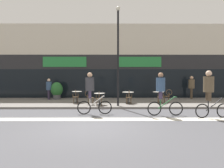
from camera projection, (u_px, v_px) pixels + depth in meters
ground_plane at (92, 127)px, 8.29m from camera, size 120.00×120.00×0.00m
sidewalk_slab at (101, 102)px, 15.53m from camera, size 40.00×5.50×0.12m
storefront_facade at (103, 63)px, 20.14m from camera, size 40.00×4.06×6.29m
bike_lane_stripe at (95, 119)px, 9.72m from camera, size 36.00×0.70×0.01m
bistro_table_0 at (77, 95)px, 14.94m from camera, size 0.69×0.69×0.77m
bistro_table_1 at (99, 96)px, 13.80m from camera, size 0.69×0.69×0.73m
bistro_table_2 at (128, 95)px, 14.71m from camera, size 0.78×0.78×0.74m
bistro_table_3 at (159, 95)px, 14.92m from camera, size 0.73×0.73×0.74m
cafe_chair_0_near at (76, 96)px, 14.31m from camera, size 0.45×0.60×0.90m
cafe_chair_1_near at (99, 98)px, 13.17m from camera, size 0.43×0.59×0.90m
cafe_chair_1_side at (90, 97)px, 13.80m from camera, size 0.59×0.44×0.90m
cafe_chair_2_near at (129, 96)px, 14.08m from camera, size 0.43×0.59×0.90m
cafe_chair_3_near at (161, 96)px, 14.30m from camera, size 0.42×0.58×0.90m
cafe_chair_3_side at (168, 95)px, 14.92m from camera, size 0.60×0.45×0.90m
planter_pot at (57, 90)px, 17.15m from camera, size 0.94×0.94×1.34m
lamp_post at (118, 50)px, 13.19m from camera, size 0.26×0.26×6.00m
cyclist_0 at (91, 90)px, 10.95m from camera, size 1.75×0.53×2.11m
cyclist_1 at (209, 90)px, 10.00m from camera, size 1.70×0.56×2.18m
cyclist_2 at (162, 91)px, 10.61m from camera, size 1.74×0.48×2.11m
pedestrian_near_end at (191, 85)px, 17.44m from camera, size 0.57×0.57×1.82m
pedestrian_far_end at (49, 87)px, 16.98m from camera, size 0.44×0.44×1.62m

